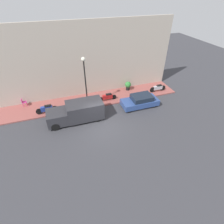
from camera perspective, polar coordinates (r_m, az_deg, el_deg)
ground_plane at (r=16.02m, az=-3.21°, el=-4.83°), size 60.00×60.00×0.00m
sidewalk at (r=19.64m, az=-6.96°, el=3.83°), size 3.01×19.93×0.12m
building_facade at (r=19.39m, az=-8.97°, el=16.12°), size 0.30×19.93×7.92m
parked_car at (r=18.60m, az=9.18°, el=3.58°), size 1.73×3.85×1.25m
delivery_van at (r=16.51m, az=-11.50°, el=0.01°), size 1.90×5.13×1.83m
motorcycle_red at (r=19.18m, az=-1.47°, el=4.97°), size 0.30×2.08×0.79m
motorcycle_blue at (r=18.36m, az=-20.47°, el=0.98°), size 0.30×2.11×0.87m
scooter_silver at (r=21.60m, az=14.77°, el=7.63°), size 0.30×2.05×0.81m
streetlamp at (r=16.78m, az=-8.89°, el=12.17°), size 0.39×0.39×5.25m
potted_plant at (r=21.22m, az=5.22°, el=8.69°), size 0.72×0.72×1.06m
cafe_chair at (r=20.37m, az=-26.94°, el=2.96°), size 0.40×0.40×0.86m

